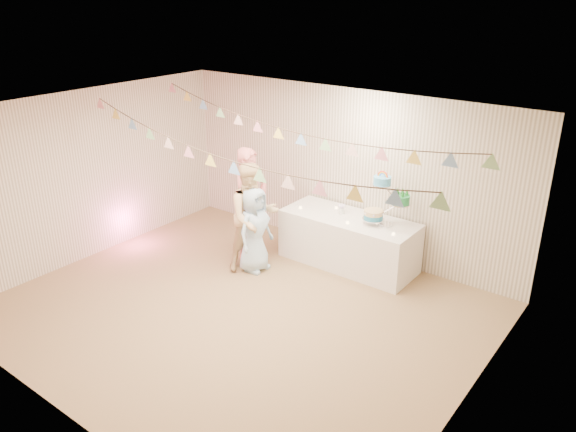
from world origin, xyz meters
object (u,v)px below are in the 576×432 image
Objects in this scene: cake_stand at (386,202)px; person_adult_b at (253,217)px; person_adult_a at (251,204)px; person_child at (255,230)px; table at (349,241)px.

person_adult_b is (-1.64, -1.00, -0.30)m from cake_stand.
person_adult_b is (0.27, -0.26, -0.06)m from person_adult_a.
cake_stand is 0.58× the size of person_child.
person_adult_b is at bearing -148.69° from cake_stand.
person_adult_b is at bearing -138.98° from table.
table is 0.92m from cake_stand.
cake_stand is at bearing 5.19° from table.
person_adult_a is 0.38m from person_adult_b.
table is at bearing -174.81° from cake_stand.
person_adult_a reaches higher than person_child.
person_adult_a is (-1.91, -0.73, -0.24)m from cake_stand.
person_adult_a is 1.08× the size of person_adult_b.
table is 1.26× the size of person_adult_b.
person_adult_a is 1.35× the size of person_child.
cake_stand is 1.94m from person_adult_b.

